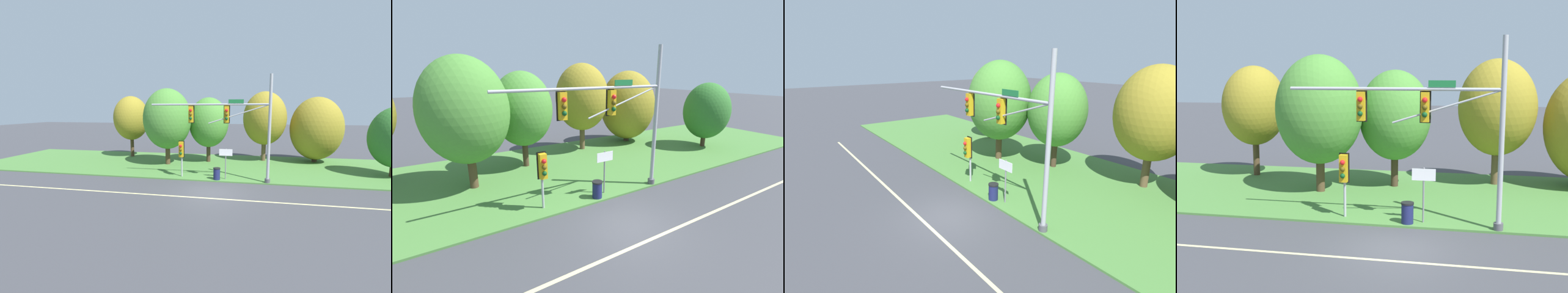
{
  "view_description": "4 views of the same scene",
  "coord_description": "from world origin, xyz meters",
  "views": [
    {
      "loc": [
        2.19,
        -16.72,
        5.54
      ],
      "look_at": [
        -1.61,
        3.07,
        2.62
      ],
      "focal_mm": 24.0,
      "sensor_mm": 36.0,
      "label": 1
    },
    {
      "loc": [
        -6.97,
        -7.71,
        6.56
      ],
      "look_at": [
        0.17,
        3.99,
        2.66
      ],
      "focal_mm": 24.0,
      "sensor_mm": 36.0,
      "label": 2
    },
    {
      "loc": [
        12.0,
        -6.76,
        7.64
      ],
      "look_at": [
        -1.87,
        3.44,
        2.59
      ],
      "focal_mm": 28.0,
      "sensor_mm": 36.0,
      "label": 3
    },
    {
      "loc": [
        2.62,
        -17.32,
        6.54
      ],
      "look_at": [
        -1.51,
        3.24,
        3.35
      ],
      "focal_mm": 45.0,
      "sensor_mm": 36.0,
      "label": 4
    }
  ],
  "objects": [
    {
      "name": "trash_bin",
      "position": [
        0.09,
        2.9,
        0.57
      ],
      "size": [
        0.56,
        0.56,
        0.93
      ],
      "color": "#191E4C",
      "rests_on": "grass_verge"
    },
    {
      "name": "traffic_signal_mast",
      "position": [
        1.46,
        2.73,
        4.61
      ],
      "size": [
        9.07,
        0.49,
        7.88
      ],
      "color": "#9EA0A5",
      "rests_on": "grass_verge"
    },
    {
      "name": "grass_verge",
      "position": [
        0.0,
        8.25,
        0.05
      ],
      "size": [
        48.0,
        11.5,
        0.1
      ],
      "primitive_type": "cube",
      "color": "#477A38",
      "rests_on": "ground"
    },
    {
      "name": "pedestrian_signal_near_kerb",
      "position": [
        -2.8,
        3.19,
        2.19
      ],
      "size": [
        0.46,
        0.55,
        2.92
      ],
      "color": "#9EA0A5",
      "rests_on": "grass_verge"
    },
    {
      "name": "tree_mid_verge",
      "position": [
        4.1,
        11.37,
        4.54
      ],
      "size": [
        4.41,
        4.41,
        7.22
      ],
      "color": "brown",
      "rests_on": "grass_verge"
    },
    {
      "name": "tree_left_of_mast",
      "position": [
        -5.3,
        7.74,
        4.55
      ],
      "size": [
        4.68,
        4.68,
        7.39
      ],
      "color": "#4C3823",
      "rests_on": "grass_verge"
    },
    {
      "name": "tree_nearest_road",
      "position": [
        -10.56,
        11.07,
        4.47
      ],
      "size": [
        3.94,
        3.94,
        6.85
      ],
      "color": "#4C3823",
      "rests_on": "grass_verge"
    },
    {
      "name": "route_sign_post",
      "position": [
        0.74,
        3.17,
        1.76
      ],
      "size": [
        1.01,
        0.08,
        2.42
      ],
      "color": "slate",
      "rests_on": "grass_verge"
    },
    {
      "name": "ground_plane",
      "position": [
        0.0,
        0.0,
        0.0
      ],
      "size": [
        160.0,
        160.0,
        0.0
      ],
      "primitive_type": "plane",
      "color": "#3D3D42"
    },
    {
      "name": "lane_stripe",
      "position": [
        0.0,
        -1.2,
        0.0
      ],
      "size": [
        36.0,
        0.16,
        0.01
      ],
      "primitive_type": "cube",
      "color": "beige",
      "rests_on": "ground"
    },
    {
      "name": "tree_behind_signpost",
      "position": [
        -1.53,
        9.71,
        4.14
      ],
      "size": [
        4.04,
        4.04,
        6.59
      ],
      "color": "#423021",
      "rests_on": "grass_verge"
    }
  ]
}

